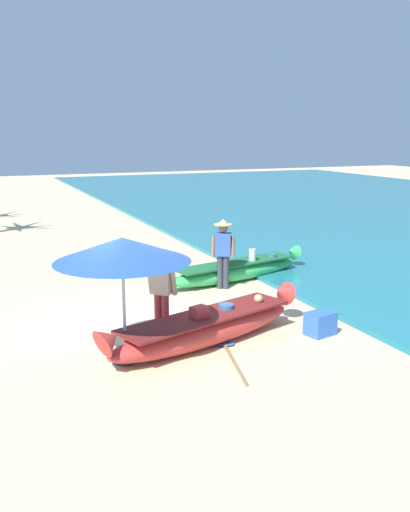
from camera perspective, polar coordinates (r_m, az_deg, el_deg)
The scene contains 8 objects.
ground_plane at distance 10.83m, azimuth -6.67°, elevation -7.35°, with size 80.00×80.00×0.00m, color beige.
boat_red_foreground at distance 10.00m, azimuth 0.16°, elevation -7.16°, with size 4.25×2.00×0.84m.
boat_green_midground at distance 14.16m, azimuth 3.07°, elevation -1.44°, with size 4.26×1.56×0.77m.
person_vendor_hatted at distance 13.30m, azimuth 1.80°, elevation 0.73°, with size 0.57×0.45×1.66m.
person_tourist_customer at distance 10.23m, azimuth -4.37°, elevation -3.09°, with size 0.54×0.52×1.63m.
patio_umbrella_large at distance 8.89m, azimuth -8.25°, elevation 0.57°, with size 2.14×2.14×2.04m.
cooler_box at distance 10.68m, azimuth 11.41°, elevation -6.62°, with size 0.51×0.37×0.42m, color blue.
paddle at distance 9.53m, azimuth 2.60°, elevation -9.91°, with size 0.60×1.74×0.05m.
Camera 1 is at (-2.79, -9.82, 3.64)m, focal length 40.16 mm.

